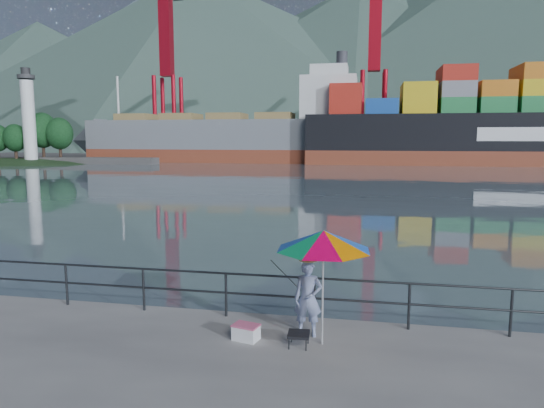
{
  "coord_description": "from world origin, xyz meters",
  "views": [
    {
      "loc": [
        4.03,
        -8.46,
        4.03
      ],
      "look_at": [
        1.22,
        6.0,
        2.0
      ],
      "focal_mm": 32.0,
      "sensor_mm": 36.0,
      "label": 1
    }
  ],
  "objects_px": {
    "cooler_bag": "(246,333)",
    "bulk_carrier": "(245,137)",
    "container_ship": "(516,126)",
    "beach_umbrella": "(324,240)",
    "fisherman": "(308,298)"
  },
  "relations": [
    {
      "from": "cooler_bag",
      "to": "bulk_carrier",
      "type": "bearing_deg",
      "value": 118.54
    },
    {
      "from": "fisherman",
      "to": "bulk_carrier",
      "type": "distance_m",
      "value": 75.98
    },
    {
      "from": "fisherman",
      "to": "beach_umbrella",
      "type": "bearing_deg",
      "value": -53.58
    },
    {
      "from": "bulk_carrier",
      "to": "cooler_bag",
      "type": "bearing_deg",
      "value": -75.83
    },
    {
      "from": "fisherman",
      "to": "container_ship",
      "type": "relative_size",
      "value": 0.03
    },
    {
      "from": "fisherman",
      "to": "container_ship",
      "type": "xyz_separation_m",
      "value": [
        23.64,
        71.92,
        5.04
      ]
    },
    {
      "from": "beach_umbrella",
      "to": "cooler_bag",
      "type": "distance_m",
      "value": 2.46
    },
    {
      "from": "cooler_bag",
      "to": "bulk_carrier",
      "type": "height_order",
      "value": "bulk_carrier"
    },
    {
      "from": "beach_umbrella",
      "to": "container_ship",
      "type": "relative_size",
      "value": 0.04
    },
    {
      "from": "fisherman",
      "to": "beach_umbrella",
      "type": "distance_m",
      "value": 1.39
    },
    {
      "from": "bulk_carrier",
      "to": "container_ship",
      "type": "relative_size",
      "value": 0.85
    },
    {
      "from": "container_ship",
      "to": "beach_umbrella",
      "type": "bearing_deg",
      "value": -107.87
    },
    {
      "from": "beach_umbrella",
      "to": "bulk_carrier",
      "type": "xyz_separation_m",
      "value": [
        -20.13,
        73.65,
        2.04
      ]
    },
    {
      "from": "beach_umbrella",
      "to": "bulk_carrier",
      "type": "distance_m",
      "value": 76.38
    },
    {
      "from": "cooler_bag",
      "to": "bulk_carrier",
      "type": "distance_m",
      "value": 76.16
    }
  ]
}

